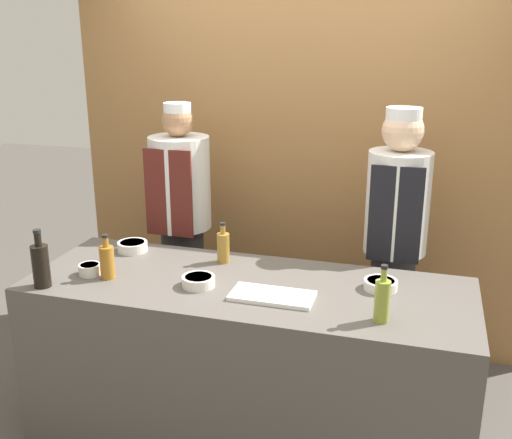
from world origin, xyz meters
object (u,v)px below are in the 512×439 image
at_px(sauce_bowl_purple, 381,284).
at_px(bottle_oil, 382,300).
at_px(bottle_amber, 107,261).
at_px(bottle_soy, 41,265).
at_px(sauce_bowl_red, 198,281).
at_px(bottle_vinegar, 223,247).
at_px(chef_right, 395,243).
at_px(sauce_bowl_brown, 90,269).
at_px(cutting_board, 272,296).
at_px(sauce_bowl_yellow, 133,246).
at_px(chef_left, 182,227).

distance_m(sauce_bowl_purple, bottle_oil, 0.34).
distance_m(bottle_amber, bottle_soy, 0.31).
relative_size(sauce_bowl_red, bottle_vinegar, 0.72).
bearing_deg(bottle_vinegar, bottle_oil, -27.59).
relative_size(sauce_bowl_red, bottle_soy, 0.55).
distance_m(bottle_vinegar, chef_right, 0.99).
bearing_deg(sauce_bowl_purple, bottle_amber, -169.49).
bearing_deg(sauce_bowl_brown, bottle_amber, -5.74).
bearing_deg(bottle_amber, cutting_board, 0.28).
bearing_deg(sauce_bowl_red, cutting_board, -4.40).
distance_m(sauce_bowl_purple, bottle_soy, 1.62).
relative_size(sauce_bowl_purple, sauce_bowl_brown, 1.43).
relative_size(sauce_bowl_purple, sauce_bowl_yellow, 0.96).
bearing_deg(bottle_oil, chef_right, 90.55).
bearing_deg(chef_right, sauce_bowl_yellow, -161.38).
relative_size(cutting_board, bottle_vinegar, 1.75).
relative_size(sauce_bowl_yellow, bottle_soy, 0.58).
height_order(bottle_amber, chef_left, chef_left).
height_order(sauce_bowl_purple, bottle_vinegar, bottle_vinegar).
bearing_deg(chef_left, sauce_bowl_purple, -25.33).
xyz_separation_m(cutting_board, chef_left, (-0.81, 0.85, -0.01)).
bearing_deg(cutting_board, sauce_bowl_yellow, 157.52).
bearing_deg(sauce_bowl_purple, sauce_bowl_brown, -170.71).
xyz_separation_m(chef_left, chef_right, (1.31, 0.00, 0.02)).
height_order(sauce_bowl_yellow, bottle_vinegar, bottle_vinegar).
distance_m(bottle_soy, chef_left, 1.07).
relative_size(bottle_oil, bottle_vinegar, 1.16).
bearing_deg(sauce_bowl_purple, bottle_oil, -84.50).
height_order(sauce_bowl_yellow, bottle_oil, bottle_oil).
height_order(sauce_bowl_purple, bottle_amber, bottle_amber).
distance_m(bottle_amber, bottle_vinegar, 0.60).
height_order(chef_left, chef_right, chef_right).
relative_size(sauce_bowl_purple, bottle_soy, 0.55).
distance_m(sauce_bowl_brown, bottle_amber, 0.12).
xyz_separation_m(sauce_bowl_red, bottle_soy, (-0.72, -0.21, 0.08)).
relative_size(sauce_bowl_red, bottle_oil, 0.62).
distance_m(sauce_bowl_red, bottle_oil, 0.89).
xyz_separation_m(sauce_bowl_yellow, chef_right, (1.40, 0.47, -0.00)).
xyz_separation_m(sauce_bowl_purple, bottle_vinegar, (-0.83, 0.12, 0.06)).
bearing_deg(sauce_bowl_yellow, bottle_amber, -80.61).
height_order(bottle_amber, bottle_vinegar, bottle_amber).
bearing_deg(bottle_oil, sauce_bowl_yellow, 161.64).
height_order(sauce_bowl_red, chef_left, chef_left).
xyz_separation_m(sauce_bowl_red, bottle_vinegar, (0.01, 0.33, 0.06)).
relative_size(bottle_amber, bottle_vinegar, 1.04).
relative_size(bottle_soy, chef_left, 0.17).
relative_size(bottle_amber, bottle_soy, 0.79).
xyz_separation_m(sauce_bowl_red, bottle_amber, (-0.47, -0.03, 0.06)).
distance_m(bottle_soy, chef_right, 1.89).
distance_m(sauce_bowl_brown, sauce_bowl_red, 0.58).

